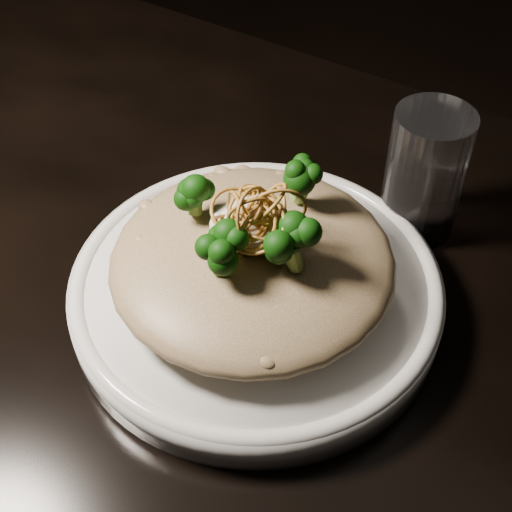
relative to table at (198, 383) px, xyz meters
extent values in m
cube|color=black|center=(0.00, 0.00, 0.06)|extent=(1.10, 0.80, 0.04)
cylinder|color=black|center=(-0.48, 0.33, -0.31)|extent=(0.05, 0.05, 0.71)
cylinder|color=white|center=(0.03, 0.04, 0.10)|extent=(0.29, 0.29, 0.03)
ellipsoid|color=brown|center=(0.03, 0.04, 0.14)|extent=(0.21, 0.21, 0.05)
ellipsoid|color=white|center=(0.03, 0.04, 0.17)|extent=(0.06, 0.06, 0.02)
cylinder|color=silver|center=(0.10, 0.20, 0.14)|extent=(0.07, 0.07, 0.12)
camera|label=1|loc=(0.23, -0.27, 0.52)|focal=50.00mm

